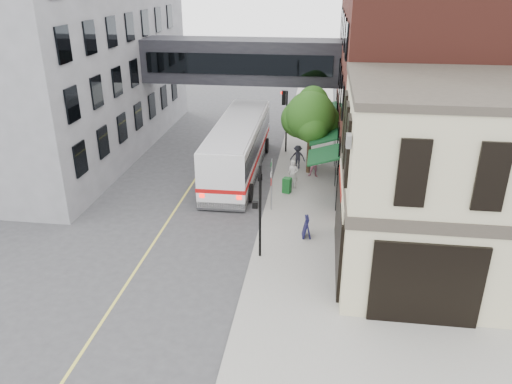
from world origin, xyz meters
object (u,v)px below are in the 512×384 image
(newspaper_box, at_px, (287,185))
(sandwich_board, at_px, (307,227))
(pedestrian_c, at_px, (298,157))
(bus, at_px, (238,145))
(pedestrian_b, at_px, (315,164))
(pedestrian_a, at_px, (293,174))

(newspaper_box, relative_size, sandwich_board, 0.85)
(pedestrian_c, distance_m, sandwich_board, 9.61)
(sandwich_board, bearing_deg, pedestrian_c, 89.27)
(bus, bearing_deg, sandwich_board, -60.71)
(pedestrian_b, xyz_separation_m, pedestrian_c, (-1.17, 1.39, -0.05))
(newspaper_box, bearing_deg, pedestrian_a, 88.35)
(newspaper_box, xyz_separation_m, sandwich_board, (1.39, -5.35, 0.08))
(pedestrian_a, distance_m, pedestrian_b, 2.39)
(newspaper_box, bearing_deg, pedestrian_c, 103.13)
(pedestrian_b, distance_m, sandwich_board, 8.17)
(bus, bearing_deg, pedestrian_c, 12.42)
(pedestrian_a, xyz_separation_m, pedestrian_b, (1.27, 2.02, -0.04))
(bus, bearing_deg, pedestrian_b, -6.04)
(sandwich_board, bearing_deg, pedestrian_a, 93.45)
(bus, height_order, pedestrian_c, bus)
(pedestrian_b, xyz_separation_m, sandwich_board, (-0.16, -8.17, -0.30))
(pedestrian_b, bearing_deg, pedestrian_c, 135.16)
(bus, height_order, pedestrian_a, bus)
(bus, xyz_separation_m, newspaper_box, (3.49, -3.35, -1.28))
(bus, xyz_separation_m, pedestrian_c, (3.87, 0.85, -0.95))
(pedestrian_a, bearing_deg, pedestrian_c, 97.21)
(newspaper_box, bearing_deg, sandwich_board, -57.04)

